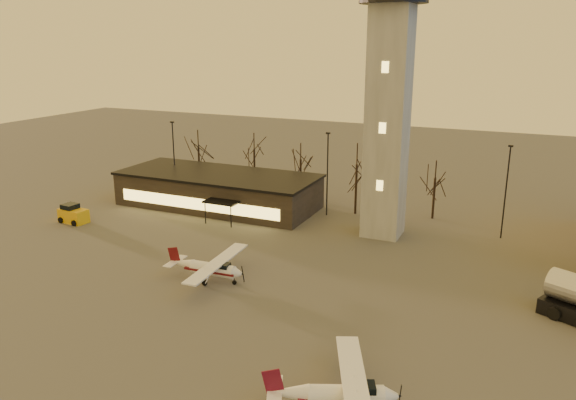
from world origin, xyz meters
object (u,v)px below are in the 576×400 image
Objects in this scene: cessna_front at (348,399)px; service_cart at (73,215)px; cessna_rear at (214,272)px; terminal at (218,190)px; control_tower at (390,83)px.

cessna_front is 45.06m from service_cart.
service_cart is (-23.80, 7.58, -0.11)m from cessna_rear.
service_cart is (-40.31, 20.14, -0.16)m from cessna_front.
terminal is 23.46m from cessna_rear.
cessna_rear is 24.98m from service_cart.
cessna_front is (28.24, -32.84, -1.17)m from terminal.
cessna_front is 1.02× the size of cessna_rear.
terminal is at bearing 107.53° from cessna_front.
cessna_rear is at bearing -11.97° from service_cart.
cessna_front is 2.82× the size of service_cart.
terminal is at bearing 116.65° from cessna_rear.
cessna_rear is at bearing -119.30° from control_tower.
terminal reaches higher than service_cart.
cessna_front is at bearing -78.56° from control_tower.
control_tower is 3.30× the size of cessna_rear.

